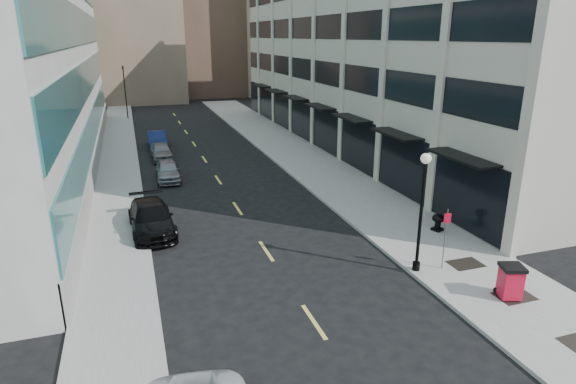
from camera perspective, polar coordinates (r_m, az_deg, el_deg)
ground at (r=15.65m, az=5.89°, el=-18.85°), size 160.00×160.00×0.00m
sidewalk_right at (r=35.12m, az=3.85°, el=2.67°), size 5.00×80.00×0.15m
sidewalk_left at (r=32.70m, az=-19.54°, el=0.47°), size 3.00×80.00×0.15m
building_right at (r=44.33m, az=12.42°, el=17.18°), size 15.30×46.50×18.25m
skyline_tan_near at (r=79.48m, az=-18.53°, el=20.54°), size 14.00×18.00×28.00m
skyline_tan_far at (r=89.76m, az=-25.08°, el=17.51°), size 12.00×14.00×22.00m
skyline_stone at (r=80.78m, az=-1.60°, el=18.50°), size 10.00×14.00×20.00m
grate_mid at (r=20.12m, az=25.24°, el=-11.10°), size 1.40×1.00×0.01m
grate_far at (r=21.95m, az=20.30°, el=-7.99°), size 1.40×1.00×0.01m
road_centerline at (r=30.32m, az=-7.25°, el=-0.09°), size 0.15×68.20×0.01m
traffic_signal at (r=59.44m, az=-18.97°, el=13.60°), size 0.66×0.66×6.98m
car_black_pickup at (r=24.86m, az=-15.90°, el=-3.01°), size 2.30×5.12×1.46m
car_silver_sedan at (r=33.55m, az=-14.02°, el=2.48°), size 1.73×3.99×1.34m
car_blue_sedan at (r=43.74m, az=-15.21°, el=6.02°), size 1.56×4.36×1.43m
car_grey_sedan at (r=39.36m, az=-14.77°, el=4.69°), size 1.71×3.99×1.34m
trash_bin at (r=19.62m, az=24.87°, el=-9.50°), size 1.01×1.01×1.30m
lamppost at (r=19.69m, az=15.60°, el=-1.14°), size 0.42×0.42×5.06m
sign_post at (r=20.58m, az=18.20°, el=-4.44°), size 0.31×0.08×2.62m
urn_planter at (r=24.91m, az=17.37°, el=-3.25°), size 0.62×0.62×0.86m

